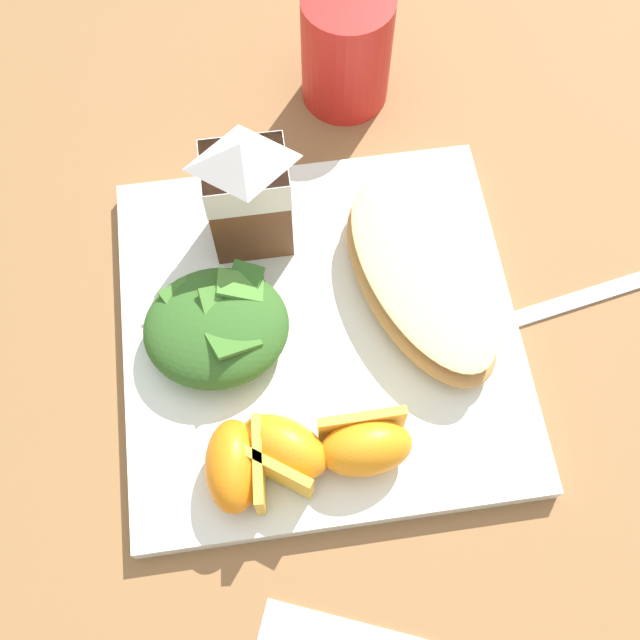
{
  "coord_description": "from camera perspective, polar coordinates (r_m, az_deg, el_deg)",
  "views": [
    {
      "loc": [
        -0.03,
        -0.22,
        0.51
      ],
      "look_at": [
        0.0,
        0.0,
        0.03
      ],
      "focal_mm": 42.89,
      "sensor_mm": 36.0,
      "label": 1
    }
  ],
  "objects": [
    {
      "name": "metal_fork",
      "position": [
        0.61,
        20.7,
        1.92
      ],
      "size": [
        0.19,
        0.05,
        0.01
      ],
      "color": "silver",
      "rests_on": "ground"
    },
    {
      "name": "orange_wedge_front",
      "position": [
        0.49,
        -6.25,
        -10.75
      ],
      "size": [
        0.04,
        0.06,
        0.04
      ],
      "color": "orange",
      "rests_on": "white_plate"
    },
    {
      "name": "drinking_red_cup",
      "position": [
        0.64,
        1.98,
        19.54
      ],
      "size": [
        0.07,
        0.07,
        0.1
      ],
      "primitive_type": "cylinder",
      "color": "red",
      "rests_on": "ground"
    },
    {
      "name": "ground",
      "position": [
        0.56,
        -0.0,
        -1.1
      ],
      "size": [
        3.0,
        3.0,
        0.0
      ],
      "primitive_type": "plane",
      "color": "olive"
    },
    {
      "name": "orange_wedge_middle",
      "position": [
        0.49,
        -2.79,
        -9.64
      ],
      "size": [
        0.07,
        0.06,
        0.04
      ],
      "color": "orange",
      "rests_on": "white_plate"
    },
    {
      "name": "green_salad_pile",
      "position": [
        0.53,
        -7.73,
        -0.36
      ],
      "size": [
        0.1,
        0.09,
        0.05
      ],
      "color": "#336023",
      "rests_on": "white_plate"
    },
    {
      "name": "white_plate",
      "position": [
        0.55,
        -0.0,
        -0.77
      ],
      "size": [
        0.28,
        0.28,
        0.02
      ],
      "primitive_type": "cube",
      "color": "white",
      "rests_on": "ground"
    },
    {
      "name": "milk_carton",
      "position": [
        0.53,
        -5.47,
        9.66
      ],
      "size": [
        0.06,
        0.04,
        0.11
      ],
      "color": "brown",
      "rests_on": "white_plate"
    },
    {
      "name": "cheesy_pizza_bread",
      "position": [
        0.54,
        7.47,
        2.93
      ],
      "size": [
        0.13,
        0.19,
        0.04
      ],
      "color": "tan",
      "rests_on": "white_plate"
    },
    {
      "name": "orange_wedge_rear",
      "position": [
        0.5,
        3.42,
        -9.29
      ],
      "size": [
        0.06,
        0.04,
        0.04
      ],
      "color": "orange",
      "rests_on": "white_plate"
    }
  ]
}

